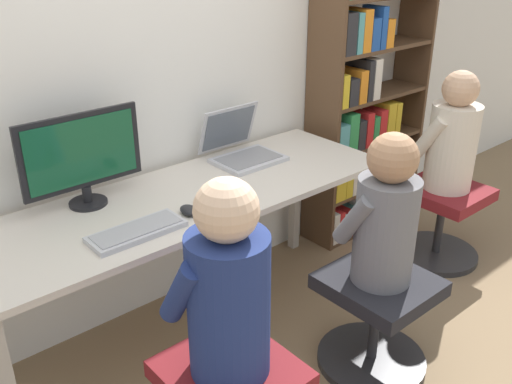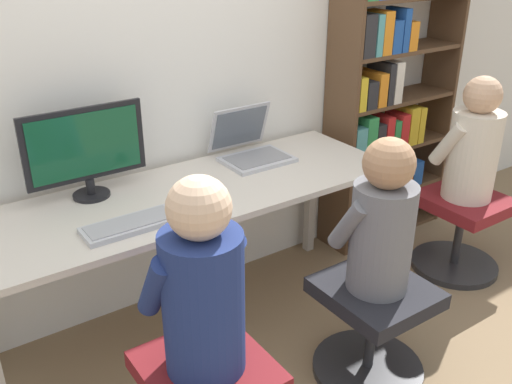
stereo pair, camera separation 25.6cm
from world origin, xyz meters
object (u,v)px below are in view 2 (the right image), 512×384
(person_at_laptop, at_px, (382,222))
(office_chair_side, at_px, (460,228))
(person_at_monitor, at_px, (202,286))
(bookshelf, at_px, (382,114))
(person_near_shelf, at_px, (473,145))
(laptop, at_px, (251,148))
(keyboard, at_px, (130,225))
(office_chair_right, at_px, (372,324))
(desktop_monitor, at_px, (86,150))

(person_at_laptop, distance_m, office_chair_side, 1.23)
(person_at_monitor, xyz_separation_m, person_at_laptop, (0.84, 0.01, -0.02))
(bookshelf, relative_size, person_near_shelf, 2.61)
(laptop, relative_size, keyboard, 0.90)
(laptop, distance_m, person_at_laptop, 0.89)
(keyboard, relative_size, office_chair_side, 0.75)
(bookshelf, bearing_deg, laptop, -178.15)
(bookshelf, bearing_deg, person_at_monitor, -152.53)
(office_chair_side, bearing_deg, person_near_shelf, 90.00)
(person_at_monitor, distance_m, person_near_shelf, 1.94)
(office_chair_right, relative_size, person_at_monitor, 0.70)
(keyboard, distance_m, office_chair_side, 2.01)
(person_at_laptop, height_order, person_near_shelf, person_near_shelf)
(laptop, height_order, bookshelf, bookshelf)
(keyboard, bearing_deg, laptop, 23.01)
(person_at_laptop, relative_size, person_near_shelf, 0.97)
(keyboard, distance_m, bookshelf, 1.85)
(office_chair_right, height_order, person_near_shelf, person_near_shelf)
(desktop_monitor, relative_size, office_chair_right, 1.05)
(keyboard, distance_m, person_near_shelf, 1.94)
(office_chair_right, height_order, person_at_laptop, person_at_laptop)
(keyboard, bearing_deg, person_at_laptop, -32.25)
(person_at_laptop, bearing_deg, keyboard, 147.75)
(keyboard, distance_m, person_at_monitor, 0.55)
(laptop, bearing_deg, keyboard, -156.99)
(keyboard, xyz_separation_m, person_at_monitor, (0.02, -0.55, 0.01))
(person_near_shelf, bearing_deg, keyboard, 174.23)
(office_chair_side, bearing_deg, bookshelf, 101.54)
(bookshelf, bearing_deg, person_near_shelf, -78.37)
(desktop_monitor, xyz_separation_m, office_chair_right, (0.89, -0.92, -0.73))
(office_chair_right, relative_size, person_near_shelf, 0.73)
(person_at_monitor, bearing_deg, office_chair_side, 10.42)
(laptop, distance_m, bookshelf, 0.99)
(office_chair_right, bearing_deg, desktop_monitor, 134.01)
(bookshelf, bearing_deg, office_chair_side, -78.46)
(desktop_monitor, height_order, person_near_shelf, desktop_monitor)
(office_chair_right, bearing_deg, laptop, 92.64)
(bookshelf, bearing_deg, keyboard, -168.12)
(laptop, distance_m, keyboard, 0.89)
(keyboard, relative_size, person_near_shelf, 0.55)
(keyboard, distance_m, office_chair_right, 1.15)
(desktop_monitor, bearing_deg, person_near_shelf, -16.12)
(person_at_laptop, bearing_deg, bookshelf, 44.31)
(desktop_monitor, bearing_deg, office_chair_right, -45.99)
(office_chair_right, distance_m, bookshelf, 1.44)
(person_at_laptop, xyz_separation_m, bookshelf, (0.95, 0.92, 0.05))
(keyboard, height_order, person_near_shelf, person_near_shelf)
(keyboard, bearing_deg, person_at_monitor, -88.14)
(desktop_monitor, distance_m, person_at_laptop, 1.29)
(laptop, xyz_separation_m, keyboard, (-0.82, -0.35, -0.04))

